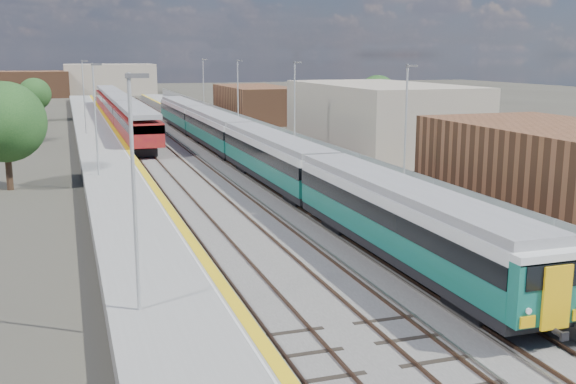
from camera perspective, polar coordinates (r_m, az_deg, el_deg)
ground at (r=64.62m, az=-7.31°, el=3.40°), size 320.00×320.00×0.00m
ballast_bed at (r=66.68m, az=-9.62°, el=3.61°), size 10.50×155.00×0.06m
tracks at (r=68.40m, az=-9.34°, el=3.88°), size 8.96×160.00×0.17m
platform_right at (r=68.12m, az=-3.35°, el=4.34°), size 4.70×155.00×8.52m
platform_left at (r=65.95m, az=-15.49°, el=3.69°), size 4.30×155.00×8.52m
buildings at (r=151.57m, az=-20.94°, el=11.42°), size 72.00×185.50×40.00m
green_train at (r=55.72m, az=-4.02°, el=4.37°), size 2.73×76.02×3.00m
red_train at (r=89.78m, az=-14.08°, el=6.86°), size 3.03×61.48×3.83m
tree_a at (r=49.06m, az=-22.84°, el=5.48°), size 5.42×5.42×7.34m
tree_c at (r=99.53m, az=-20.66°, el=7.76°), size 4.41×4.41×5.97m
tree_d at (r=81.31m, az=7.57°, el=8.03°), size 4.95×4.95×6.71m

